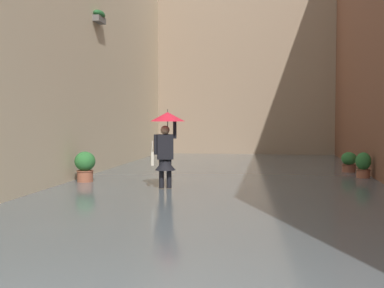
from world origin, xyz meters
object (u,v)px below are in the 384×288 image
at_px(person_wading, 166,138).
at_px(potted_plant_far_left, 363,166).
at_px(potted_plant_near_left, 349,163).
at_px(potted_plant_far_right, 85,166).

xyz_separation_m(person_wading, potted_plant_far_left, (-5.05, -2.98, -0.87)).
xyz_separation_m(potted_plant_far_left, potted_plant_near_left, (0.17, -1.59, -0.06)).
relative_size(person_wading, potted_plant_far_right, 2.23).
distance_m(potted_plant_far_right, potted_plant_near_left, 8.10).
relative_size(potted_plant_far_left, potted_plant_near_left, 1.14).
relative_size(person_wading, potted_plant_far_left, 2.45).
distance_m(potted_plant_far_left, potted_plant_far_right, 7.69).
height_order(person_wading, potted_plant_far_right, person_wading).
relative_size(potted_plant_far_right, potted_plant_near_left, 1.25).
distance_m(person_wading, potted_plant_far_right, 2.69).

